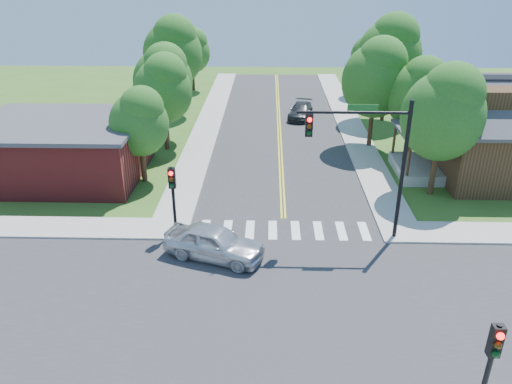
{
  "coord_description": "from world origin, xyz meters",
  "views": [
    {
      "loc": [
        -0.87,
        -16.71,
        12.99
      ],
      "look_at": [
        -1.48,
        6.28,
        2.2
      ],
      "focal_mm": 35.0,
      "sensor_mm": 36.0,
      "label": 1
    }
  ],
  "objects_px": {
    "signal_mast_ne": "(370,149)",
    "car_dgrey": "(300,111)",
    "car_silver": "(214,243)",
    "signal_pole_nw": "(173,189)",
    "signal_pole_se": "(492,357)"
  },
  "relations": [
    {
      "from": "signal_pole_nw",
      "to": "car_silver",
      "type": "height_order",
      "value": "signal_pole_nw"
    },
    {
      "from": "signal_mast_ne",
      "to": "car_dgrey",
      "type": "distance_m",
      "value": 21.61
    },
    {
      "from": "car_dgrey",
      "to": "signal_pole_se",
      "type": "bearing_deg",
      "value": -71.69
    },
    {
      "from": "car_dgrey",
      "to": "signal_pole_nw",
      "type": "bearing_deg",
      "value": -97.8
    },
    {
      "from": "signal_pole_se",
      "to": "car_silver",
      "type": "xyz_separation_m",
      "value": [
        -8.99,
        9.12,
        -1.84
      ]
    },
    {
      "from": "signal_pole_nw",
      "to": "car_silver",
      "type": "xyz_separation_m",
      "value": [
        2.21,
        -2.08,
        -1.84
      ]
    },
    {
      "from": "signal_mast_ne",
      "to": "signal_pole_nw",
      "type": "distance_m",
      "value": 9.76
    },
    {
      "from": "signal_mast_ne",
      "to": "car_dgrey",
      "type": "bearing_deg",
      "value": 95.33
    },
    {
      "from": "signal_mast_ne",
      "to": "car_silver",
      "type": "relative_size",
      "value": 1.39
    },
    {
      "from": "signal_pole_nw",
      "to": "car_dgrey",
      "type": "distance_m",
      "value": 22.51
    },
    {
      "from": "car_silver",
      "to": "car_dgrey",
      "type": "xyz_separation_m",
      "value": [
        5.33,
        23.19,
        -0.18
      ]
    },
    {
      "from": "signal_pole_nw",
      "to": "signal_mast_ne",
      "type": "bearing_deg",
      "value": 0.07
    },
    {
      "from": "signal_mast_ne",
      "to": "signal_pole_se",
      "type": "bearing_deg",
      "value": -81.44
    },
    {
      "from": "signal_mast_ne",
      "to": "signal_pole_se",
      "type": "height_order",
      "value": "signal_mast_ne"
    },
    {
      "from": "car_silver",
      "to": "car_dgrey",
      "type": "relative_size",
      "value": 1.1
    }
  ]
}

